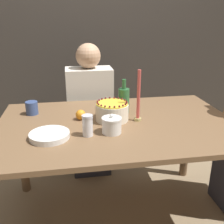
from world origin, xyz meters
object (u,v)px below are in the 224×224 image
at_px(sugar_shaker, 88,125).
at_px(bottle, 124,100).
at_px(cake, 112,111).
at_px(candle, 138,100).
at_px(person_man_blue_shirt, 90,118).
at_px(sugar_bowl, 112,125).

xyz_separation_m(sugar_shaker, bottle, (0.28, 0.34, 0.03)).
xyz_separation_m(cake, candle, (0.16, -0.04, 0.08)).
distance_m(candle, person_man_blue_shirt, 0.83).
bearing_deg(bottle, sugar_shaker, -129.35).
distance_m(sugar_bowl, sugar_shaker, 0.14).
bearing_deg(person_man_blue_shirt, bottle, 111.14).
xyz_separation_m(sugar_bowl, person_man_blue_shirt, (-0.06, 0.85, -0.28)).
distance_m(sugar_shaker, person_man_blue_shirt, 0.92).
distance_m(cake, bottle, 0.17).
height_order(bottle, person_man_blue_shirt, person_man_blue_shirt).
bearing_deg(sugar_shaker, candle, 27.18).
relative_size(sugar_shaker, person_man_blue_shirt, 0.10).
bearing_deg(sugar_bowl, sugar_shaker, -173.84).
distance_m(sugar_shaker, bottle, 0.45).
height_order(sugar_bowl, bottle, bottle).
bearing_deg(candle, cake, 166.23).
height_order(candle, bottle, candle).
xyz_separation_m(candle, person_man_blue_shirt, (-0.26, 0.69, -0.38)).
relative_size(sugar_bowl, person_man_blue_shirt, 0.10).
xyz_separation_m(bottle, person_man_blue_shirt, (-0.20, 0.52, -0.33)).
relative_size(bottle, person_man_blue_shirt, 0.20).
bearing_deg(bottle, cake, -129.37).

